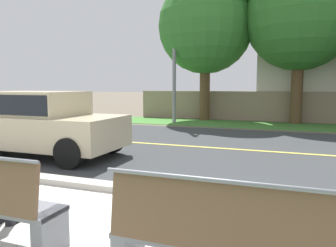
% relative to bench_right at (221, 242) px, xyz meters
% --- Properties ---
extents(ground_plane, '(140.00, 140.00, 0.00)m').
position_rel_bench_right_xyz_m(ground_plane, '(-1.28, 7.70, -0.46)').
color(ground_plane, '#665B4C').
extents(curb_edge, '(44.00, 0.30, 0.11)m').
position_rel_bench_right_xyz_m(curb_edge, '(-1.28, 2.05, -0.40)').
color(curb_edge, '#ADA89E').
rests_on(curb_edge, ground_plane).
extents(street_asphalt, '(52.00, 8.00, 0.01)m').
position_rel_bench_right_xyz_m(street_asphalt, '(-1.28, 6.20, -0.45)').
color(street_asphalt, '#383A3D').
rests_on(street_asphalt, ground_plane).
extents(road_centre_line, '(48.00, 0.14, 0.01)m').
position_rel_bench_right_xyz_m(road_centre_line, '(-1.28, 6.20, -0.45)').
color(road_centre_line, '#E0CC4C').
rests_on(road_centre_line, ground_plane).
extents(far_verge_grass, '(48.00, 2.80, 0.02)m').
position_rel_bench_right_xyz_m(far_verge_grass, '(-1.28, 12.06, -0.45)').
color(far_verge_grass, '#478438').
rests_on(far_verge_grass, ground_plane).
extents(bench_right, '(1.83, 0.48, 1.01)m').
position_rel_bench_right_xyz_m(bench_right, '(0.00, 0.00, 0.00)').
color(bench_right, slate).
rests_on(bench_right, ground_plane).
extents(car_beige_far, '(4.30, 1.86, 1.54)m').
position_rel_bench_right_xyz_m(car_beige_far, '(-5.29, 3.80, 0.40)').
color(car_beige_far, '#C6B793').
rests_on(car_beige_far, ground_plane).
extents(streetlamp, '(0.24, 2.10, 7.42)m').
position_rel_bench_right_xyz_m(streetlamp, '(-4.52, 11.85, 3.77)').
color(streetlamp, gray).
rests_on(streetlamp, ground_plane).
extents(shade_tree_far_left, '(4.47, 4.47, 7.37)m').
position_rel_bench_right_xyz_m(shade_tree_far_left, '(-3.35, 13.09, 4.34)').
color(shade_tree_far_left, brown).
rests_on(shade_tree_far_left, ground_plane).
extents(shade_tree_left, '(4.63, 4.63, 7.65)m').
position_rel_bench_right_xyz_m(shade_tree_left, '(0.80, 13.10, 4.52)').
color(shade_tree_left, brown).
rests_on(shade_tree_left, ground_plane).
extents(garden_wall, '(13.00, 0.36, 1.40)m').
position_rel_bench_right_xyz_m(garden_wall, '(-0.51, 13.87, 0.24)').
color(garden_wall, gray).
rests_on(garden_wall, ground_plane).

